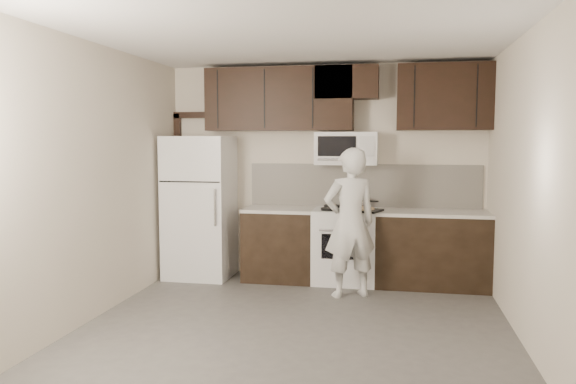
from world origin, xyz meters
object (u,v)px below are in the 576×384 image
(microwave, at_px, (346,148))
(refrigerator, at_px, (200,207))
(stove, at_px, (345,245))
(person, at_px, (350,223))

(microwave, bearing_deg, refrigerator, -174.85)
(stove, xyz_separation_m, microwave, (-0.00, 0.12, 1.19))
(refrigerator, bearing_deg, stove, 1.51)
(refrigerator, height_order, person, refrigerator)
(stove, xyz_separation_m, person, (0.11, -0.62, 0.38))
(person, bearing_deg, refrigerator, -42.74)
(stove, height_order, refrigerator, refrigerator)
(microwave, distance_m, refrigerator, 2.00)
(stove, bearing_deg, refrigerator, -178.49)
(refrigerator, xyz_separation_m, person, (1.96, -0.57, -0.06))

